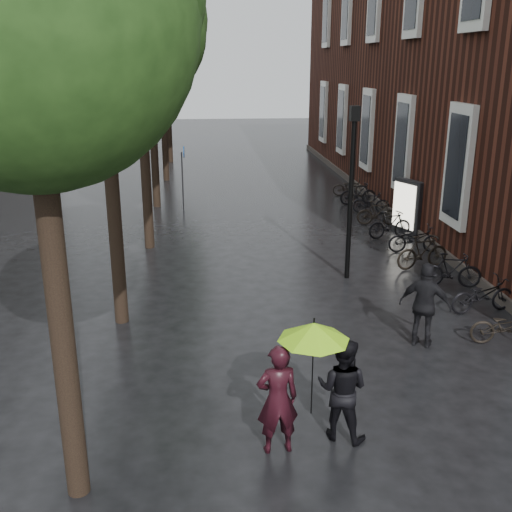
{
  "coord_description": "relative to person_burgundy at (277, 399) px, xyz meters",
  "views": [
    {
      "loc": [
        -2.1,
        -6.4,
        5.94
      ],
      "look_at": [
        -0.86,
        7.1,
        1.52
      ],
      "focal_mm": 42.0,
      "sensor_mm": 36.0,
      "label": 1
    }
  ],
  "objects": [
    {
      "name": "brick_building",
      "position": [
        11.49,
        17.76,
        5.07
      ],
      "size": [
        10.2,
        33.2,
        12.0
      ],
      "color": "#38160F",
      "rests_on": "ground"
    },
    {
      "name": "person_burgundy",
      "position": [
        0.0,
        0.0,
        0.0
      ],
      "size": [
        0.72,
        0.52,
        1.84
      ],
      "primitive_type": "imported",
      "rotation": [
        0.0,
        0.0,
        3.26
      ],
      "color": "black",
      "rests_on": "ground"
    },
    {
      "name": "pedestrian_walking",
      "position": [
        3.63,
        3.41,
        0.02
      ],
      "size": [
        1.19,
        0.96,
        1.89
      ],
      "primitive_type": "imported",
      "rotation": [
        0.0,
        0.0,
        2.61
      ],
      "color": "black",
      "rests_on": "ground"
    },
    {
      "name": "person_black",
      "position": [
        1.09,
        0.28,
        -0.04
      ],
      "size": [
        1.08,
        1.0,
        1.77
      ],
      "primitive_type": "imported",
      "rotation": [
        0.0,
        0.0,
        2.64
      ],
      "color": "black",
      "rests_on": "ground"
    },
    {
      "name": "cycle_sign",
      "position": [
        -1.83,
        16.42,
        0.85
      ],
      "size": [
        0.14,
        0.49,
        2.68
      ],
      "rotation": [
        0.0,
        0.0,
        -0.02
      ],
      "color": "#262628",
      "rests_on": "ground"
    },
    {
      "name": "lime_umbrella",
      "position": [
        0.56,
        0.12,
        1.08
      ],
      "size": [
        1.13,
        1.13,
        1.66
      ],
      "rotation": [
        0.0,
        0.0,
        0.25
      ],
      "color": "black",
      "rests_on": "ground"
    },
    {
      "name": "street_trees",
      "position": [
        -2.97,
        14.21,
        5.42
      ],
      "size": [
        4.33,
        34.03,
        8.91
      ],
      "color": "black",
      "rests_on": "ground"
    },
    {
      "name": "lamp_post",
      "position": [
        3.0,
        7.8,
        2.0
      ],
      "size": [
        0.25,
        0.25,
        4.82
      ],
      "rotation": [
        0.0,
        0.0,
        -0.29
      ],
      "color": "black",
      "rests_on": "ground"
    },
    {
      "name": "parked_bicycles",
      "position": [
        5.62,
        10.57,
        -0.46
      ],
      "size": [
        2.1,
        16.09,
        1.03
      ],
      "color": "black",
      "rests_on": "ground"
    },
    {
      "name": "ad_lightbox",
      "position": [
        6.22,
        12.16,
        0.06
      ],
      "size": [
        0.3,
        1.3,
        1.96
      ],
      "rotation": [
        0.0,
        0.0,
        0.41
      ],
      "color": "black",
      "rests_on": "ground"
    }
  ]
}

